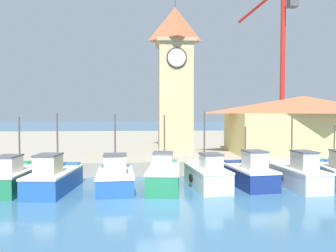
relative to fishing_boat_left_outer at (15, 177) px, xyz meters
name	(u,v)px	position (x,y,z in m)	size (l,w,h in m)	color
ground_plane	(161,202)	(8.37, -3.10, -0.76)	(300.00, 300.00, 0.00)	#386689
quay_wharf	(151,143)	(8.37, 23.53, -0.25)	(120.00, 40.00, 1.00)	#9E937F
fishing_boat_left_outer	(15,177)	(0.00, 0.00, 0.00)	(2.15, 5.08, 4.30)	#237A4C
fishing_boat_left_inner	(54,178)	(2.35, -0.50, 0.02)	(2.46, 5.02, 4.51)	#2356A8
fishing_boat_mid_left	(115,178)	(5.85, -0.46, -0.02)	(2.41, 4.28, 4.43)	#2356A8
fishing_boat_center	(164,175)	(8.70, -0.14, 0.04)	(2.37, 5.15, 4.39)	#237A4C
fishing_boat_mid_right	(207,175)	(11.31, -0.18, 0.02)	(2.32, 4.59, 4.59)	silver
fishing_boat_right_inner	(249,174)	(14.00, 0.08, 0.02)	(2.49, 4.60, 3.65)	navy
fishing_boat_right_outer	(297,174)	(16.82, -0.35, 0.03)	(2.17, 4.95, 4.30)	silver
clock_tower	(175,75)	(10.33, 10.25, 7.19)	(3.49, 3.49, 14.64)	tan
warehouse_right	(303,124)	(21.50, 8.32, 2.79)	(12.95, 7.01, 4.99)	#E5D17A
port_crane_near	(281,80)	(23.18, 17.20, 7.47)	(4.22, 9.06, 18.24)	maroon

